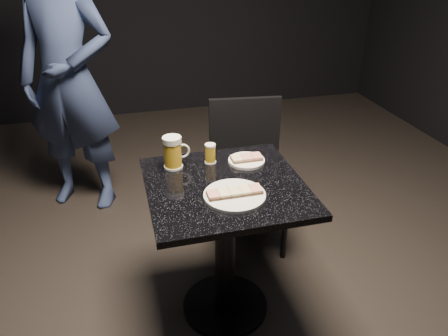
{
  "coord_description": "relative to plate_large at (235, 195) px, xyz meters",
  "views": [
    {
      "loc": [
        -0.43,
        -1.63,
        1.73
      ],
      "look_at": [
        0.0,
        0.02,
        0.82
      ],
      "focal_mm": 35.0,
      "sensor_mm": 36.0,
      "label": 1
    }
  ],
  "objects": [
    {
      "name": "canapes_on_plate_large",
      "position": [
        -0.0,
        0.0,
        0.02
      ],
      "size": [
        0.24,
        0.07,
        0.02
      ],
      "color": "#4C3521",
      "rests_on": "plate_large"
    },
    {
      "name": "plate_large",
      "position": [
        0.0,
        0.0,
        0.0
      ],
      "size": [
        0.27,
        0.27,
        0.01
      ],
      "primitive_type": "cylinder",
      "color": "white",
      "rests_on": "table"
    },
    {
      "name": "beer_mug",
      "position": [
        -0.21,
        0.33,
        0.07
      ],
      "size": [
        0.13,
        0.09,
        0.16
      ],
      "color": "silver",
      "rests_on": "table"
    },
    {
      "name": "beer_tumbler",
      "position": [
        -0.03,
        0.33,
        0.04
      ],
      "size": [
        0.06,
        0.06,
        0.1
      ],
      "color": "silver",
      "rests_on": "table"
    },
    {
      "name": "patron",
      "position": [
        -0.72,
        1.41,
        0.15
      ],
      "size": [
        0.78,
        0.66,
        1.81
      ],
      "primitive_type": "imported",
      "rotation": [
        0.0,
        0.0,
        -0.41
      ],
      "color": "#202F4E",
      "rests_on": "floor"
    },
    {
      "name": "plate_small",
      "position": [
        0.14,
        0.29,
        0.0
      ],
      "size": [
        0.18,
        0.18,
        0.01
      ],
      "primitive_type": "cylinder",
      "color": "white",
      "rests_on": "table"
    },
    {
      "name": "floor",
      "position": [
        -0.01,
        0.12,
        -0.76
      ],
      "size": [
        6.0,
        6.0,
        0.0
      ],
      "primitive_type": "plane",
      "color": "black",
      "rests_on": "ground"
    },
    {
      "name": "canapes_on_plate_small",
      "position": [
        0.14,
        0.29,
        0.02
      ],
      "size": [
        0.15,
        0.07,
        0.02
      ],
      "color": "#4C3521",
      "rests_on": "plate_small"
    },
    {
      "name": "chair",
      "position": [
        0.28,
        0.7,
        -0.25
      ],
      "size": [
        0.49,
        0.49,
        0.89
      ],
      "color": "black",
      "rests_on": "floor"
    },
    {
      "name": "table",
      "position": [
        -0.01,
        0.12,
        -0.25
      ],
      "size": [
        0.7,
        0.7,
        0.75
      ],
      "color": "black",
      "rests_on": "floor"
    }
  ]
}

